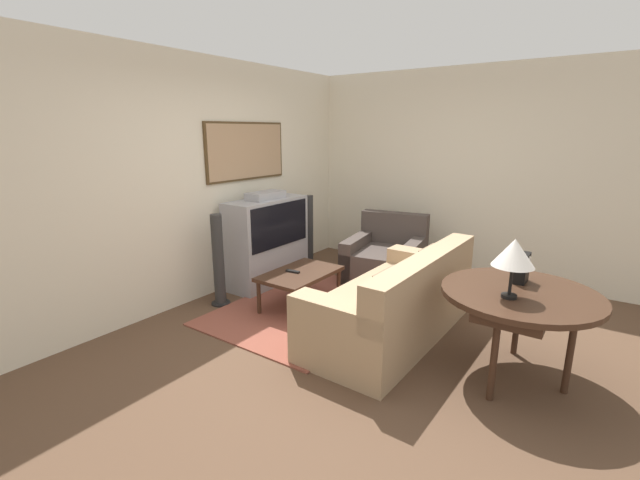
{
  "coord_description": "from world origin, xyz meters",
  "views": [
    {
      "loc": [
        -3.11,
        -1.74,
        1.9
      ],
      "look_at": [
        0.55,
        0.83,
        0.75
      ],
      "focal_mm": 24.0,
      "sensor_mm": 36.0,
      "label": 1
    }
  ],
  "objects_px": {
    "table_lamp": "(514,254)",
    "speaker_tower_left": "(219,263)",
    "speaker_tower_right": "(309,234)",
    "coffee_table": "(300,276)",
    "console_table": "(520,299)",
    "couch": "(395,305)",
    "tv": "(267,241)",
    "armchair": "(386,259)",
    "mantel_clock": "(522,268)"
  },
  "relations": [
    {
      "from": "table_lamp",
      "to": "speaker_tower_left",
      "type": "relative_size",
      "value": 0.43
    },
    {
      "from": "speaker_tower_left",
      "to": "speaker_tower_right",
      "type": "height_order",
      "value": "same"
    },
    {
      "from": "coffee_table",
      "to": "console_table",
      "type": "relative_size",
      "value": 0.79
    },
    {
      "from": "couch",
      "to": "speaker_tower_right",
      "type": "bearing_deg",
      "value": -121.83
    },
    {
      "from": "coffee_table",
      "to": "speaker_tower_right",
      "type": "xyz_separation_m",
      "value": [
        1.22,
        0.79,
        0.12
      ]
    },
    {
      "from": "coffee_table",
      "to": "table_lamp",
      "type": "bearing_deg",
      "value": -98.49
    },
    {
      "from": "tv",
      "to": "armchair",
      "type": "height_order",
      "value": "tv"
    },
    {
      "from": "tv",
      "to": "armchair",
      "type": "bearing_deg",
      "value": -50.65
    },
    {
      "from": "coffee_table",
      "to": "console_table",
      "type": "height_order",
      "value": "console_table"
    },
    {
      "from": "armchair",
      "to": "speaker_tower_left",
      "type": "distance_m",
      "value": 2.15
    },
    {
      "from": "table_lamp",
      "to": "mantel_clock",
      "type": "distance_m",
      "value": 0.46
    },
    {
      "from": "console_table",
      "to": "speaker_tower_right",
      "type": "height_order",
      "value": "speaker_tower_right"
    },
    {
      "from": "speaker_tower_right",
      "to": "coffee_table",
      "type": "bearing_deg",
      "value": -147.22
    },
    {
      "from": "coffee_table",
      "to": "mantel_clock",
      "type": "height_order",
      "value": "mantel_clock"
    },
    {
      "from": "coffee_table",
      "to": "table_lamp",
      "type": "height_order",
      "value": "table_lamp"
    },
    {
      "from": "speaker_tower_left",
      "to": "coffee_table",
      "type": "bearing_deg",
      "value": -60.12
    },
    {
      "from": "couch",
      "to": "table_lamp",
      "type": "relative_size",
      "value": 4.51
    },
    {
      "from": "tv",
      "to": "couch",
      "type": "bearing_deg",
      "value": -101.91
    },
    {
      "from": "table_lamp",
      "to": "speaker_tower_left",
      "type": "bearing_deg",
      "value": 92.48
    },
    {
      "from": "couch",
      "to": "mantel_clock",
      "type": "height_order",
      "value": "mantel_clock"
    },
    {
      "from": "armchair",
      "to": "coffee_table",
      "type": "xyz_separation_m",
      "value": [
        -1.35,
        0.36,
        0.09
      ]
    },
    {
      "from": "table_lamp",
      "to": "speaker_tower_left",
      "type": "height_order",
      "value": "table_lamp"
    },
    {
      "from": "tv",
      "to": "couch",
      "type": "relative_size",
      "value": 0.59
    },
    {
      "from": "couch",
      "to": "speaker_tower_left",
      "type": "height_order",
      "value": "speaker_tower_left"
    },
    {
      "from": "table_lamp",
      "to": "mantel_clock",
      "type": "height_order",
      "value": "table_lamp"
    },
    {
      "from": "console_table",
      "to": "mantel_clock",
      "type": "height_order",
      "value": "mantel_clock"
    },
    {
      "from": "armchair",
      "to": "mantel_clock",
      "type": "xyz_separation_m",
      "value": [
        -1.27,
        -1.81,
        0.57
      ]
    },
    {
      "from": "console_table",
      "to": "speaker_tower_left",
      "type": "xyz_separation_m",
      "value": [
        -0.31,
        3.01,
        -0.17
      ]
    },
    {
      "from": "console_table",
      "to": "speaker_tower_right",
      "type": "relative_size",
      "value": 1.13
    },
    {
      "from": "speaker_tower_left",
      "to": "tv",
      "type": "bearing_deg",
      "value": 2.1
    },
    {
      "from": "speaker_tower_left",
      "to": "couch",
      "type": "bearing_deg",
      "value": -77.7
    },
    {
      "from": "table_lamp",
      "to": "speaker_tower_left",
      "type": "xyz_separation_m",
      "value": [
        -0.13,
        2.96,
        -0.57
      ]
    },
    {
      "from": "couch",
      "to": "tv",
      "type": "bearing_deg",
      "value": -100.86
    },
    {
      "from": "armchair",
      "to": "console_table",
      "type": "relative_size",
      "value": 0.93
    },
    {
      "from": "armchair",
      "to": "mantel_clock",
      "type": "distance_m",
      "value": 2.28
    },
    {
      "from": "table_lamp",
      "to": "mantel_clock",
      "type": "relative_size",
      "value": 1.86
    },
    {
      "from": "couch",
      "to": "table_lamp",
      "type": "bearing_deg",
      "value": 74.99
    },
    {
      "from": "tv",
      "to": "speaker_tower_left",
      "type": "bearing_deg",
      "value": -177.9
    },
    {
      "from": "speaker_tower_left",
      "to": "speaker_tower_right",
      "type": "xyz_separation_m",
      "value": [
        1.67,
        0.0,
        0.0
      ]
    },
    {
      "from": "speaker_tower_left",
      "to": "mantel_clock",
      "type": "bearing_deg",
      "value": -79.8
    },
    {
      "from": "speaker_tower_left",
      "to": "console_table",
      "type": "bearing_deg",
      "value": -84.02
    },
    {
      "from": "couch",
      "to": "speaker_tower_left",
      "type": "distance_m",
      "value": 1.99
    },
    {
      "from": "console_table",
      "to": "speaker_tower_left",
      "type": "distance_m",
      "value": 3.03
    },
    {
      "from": "tv",
      "to": "console_table",
      "type": "bearing_deg",
      "value": -99.75
    },
    {
      "from": "mantel_clock",
      "to": "speaker_tower_left",
      "type": "relative_size",
      "value": 0.23
    },
    {
      "from": "mantel_clock",
      "to": "tv",
      "type": "bearing_deg",
      "value": 84.19
    },
    {
      "from": "console_table",
      "to": "tv",
      "type": "bearing_deg",
      "value": 80.25
    },
    {
      "from": "coffee_table",
      "to": "speaker_tower_right",
      "type": "distance_m",
      "value": 1.46
    },
    {
      "from": "tv",
      "to": "mantel_clock",
      "type": "xyz_separation_m",
      "value": [
        -0.3,
        -2.99,
        0.29
      ]
    },
    {
      "from": "couch",
      "to": "table_lamp",
      "type": "distance_m",
      "value": 1.3
    }
  ]
}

